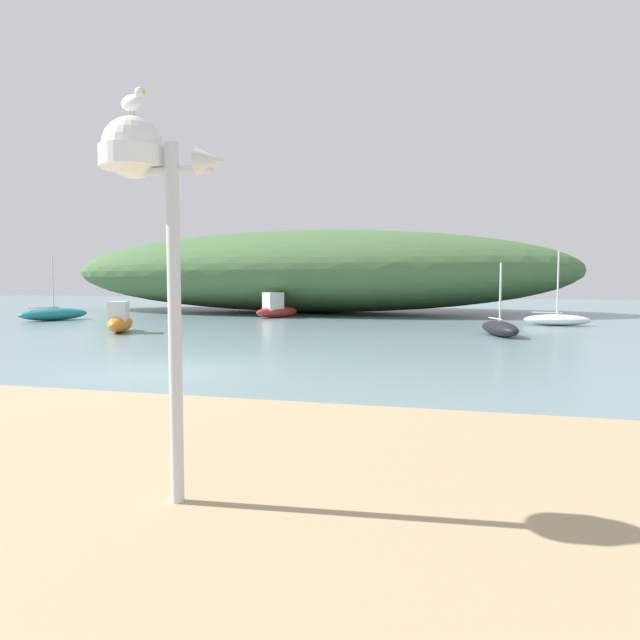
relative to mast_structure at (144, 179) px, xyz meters
name	(u,v)px	position (x,y,z in m)	size (l,w,h in m)	color
ground_plane	(180,371)	(-3.95, 7.88, -3.13)	(120.00, 120.00, 0.00)	gray
distant_hill	(310,271)	(-8.02, 34.80, -0.22)	(36.90, 15.11, 5.81)	#476B3D
mast_structure	(144,179)	(0.00, 0.00, 0.00)	(1.19, 0.59, 3.49)	silver
seagull_on_radar	(133,101)	(-0.09, 0.00, 0.69)	(0.34, 0.18, 0.24)	orange
motorboat_west_reach	(120,321)	(-11.58, 16.69, -2.62)	(1.89, 2.83, 1.35)	orange
motorboat_far_left	(276,309)	(-8.22, 27.68, -2.59)	(2.42, 3.18, 1.53)	#B72D28
sailboat_mid_channel	(500,328)	(4.22, 19.13, -2.81)	(1.84, 3.28, 2.96)	black
sailboat_far_right	(54,314)	(-19.62, 22.35, -2.77)	(2.90, 4.00, 3.68)	teal
sailboat_outer_mooring	(557,320)	(7.32, 25.42, -2.83)	(3.17, 1.24, 3.71)	white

